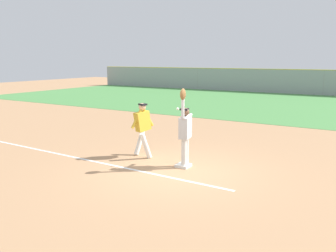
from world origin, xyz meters
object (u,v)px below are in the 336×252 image
at_px(runner, 142,126).
at_px(fielder, 185,129).
at_px(parked_car_black, 285,83).
at_px(first_base, 183,165).
at_px(baseball, 178,109).

bearing_deg(runner, fielder, 9.66).
bearing_deg(parked_car_black, first_base, -78.29).
xyz_separation_m(first_base, baseball, (-0.31, 0.20, 1.61)).
height_order(first_base, fielder, fielder).
bearing_deg(baseball, runner, 175.91).
bearing_deg(parked_car_black, fielder, -78.19).
distance_m(fielder, parked_car_black, 28.27).
xyz_separation_m(first_base, runner, (-1.64, 0.29, 0.96)).
distance_m(first_base, parked_car_black, 28.27).
relative_size(first_base, parked_car_black, 0.08).
height_order(runner, baseball, runner).
bearing_deg(first_base, baseball, 147.47).
xyz_separation_m(baseball, parked_car_black, (-3.84, 27.75, -0.97)).
height_order(fielder, parked_car_black, fielder).
height_order(fielder, baseball, fielder).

